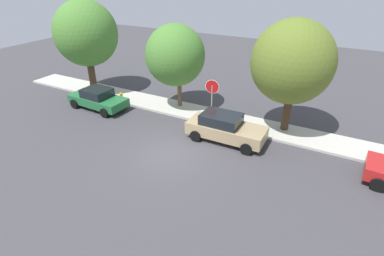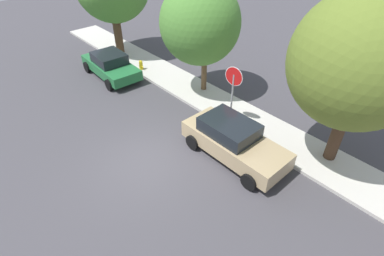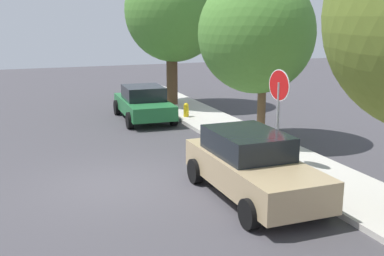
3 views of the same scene
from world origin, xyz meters
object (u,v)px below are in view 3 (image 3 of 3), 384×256
(stop_sign, at_px, (278,101))
(parked_car_tan, at_px, (251,165))
(street_tree_mid_block, at_px, (256,33))
(parked_car_green, at_px, (144,103))
(fire_hydrant, at_px, (186,111))
(street_tree_near_corner, at_px, (174,11))

(stop_sign, distance_m, parked_car_tan, 2.54)
(parked_car_tan, xyz_separation_m, street_tree_mid_block, (-4.66, 2.54, 2.86))
(stop_sign, height_order, parked_car_green, stop_sign)
(parked_car_tan, bearing_deg, stop_sign, 134.32)
(stop_sign, bearing_deg, fire_hydrant, -179.67)
(stop_sign, relative_size, street_tree_near_corner, 0.42)
(fire_hydrant, bearing_deg, parked_car_tan, -10.24)
(stop_sign, bearing_deg, parked_car_green, -167.88)
(parked_car_green, bearing_deg, stop_sign, 12.12)
(parked_car_tan, relative_size, fire_hydrant, 6.07)
(parked_car_tan, xyz_separation_m, fire_hydrant, (-8.71, 1.57, -0.43))
(parked_car_green, relative_size, fire_hydrant, 5.91)
(parked_car_green, relative_size, street_tree_mid_block, 0.75)
(stop_sign, height_order, street_tree_mid_block, street_tree_mid_block)
(street_tree_near_corner, bearing_deg, street_tree_mid_block, 3.25)
(fire_hydrant, bearing_deg, street_tree_mid_block, 13.49)
(stop_sign, relative_size, parked_car_tan, 0.65)
(parked_car_green, bearing_deg, parked_car_tan, 0.35)
(street_tree_mid_block, bearing_deg, street_tree_near_corner, -176.75)
(street_tree_near_corner, bearing_deg, parked_car_green, -41.45)
(parked_car_green, bearing_deg, street_tree_mid_block, 28.99)
(parked_car_green, relative_size, street_tree_near_corner, 0.62)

